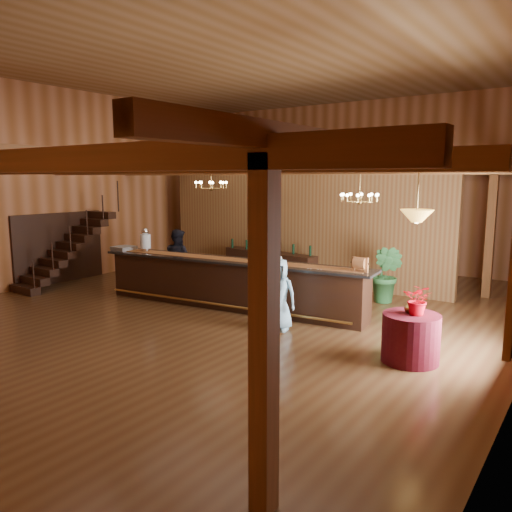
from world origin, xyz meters
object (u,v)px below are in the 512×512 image
Objects in this scene: tasting_bar at (230,283)px; staff_second at (178,260)px; beverage_dispenser at (145,240)px; pendant_lamp at (417,216)px; backbar_shelf at (269,266)px; chandelier_left at (211,185)px; floor_plant at (387,274)px; bartender at (274,275)px; chandelier_right at (360,197)px; round_table at (411,338)px; guest at (279,295)px; raffle_drum at (360,263)px.

tasting_bar is 2.39m from staff_second.
pendant_lamp reaches higher than beverage_dispenser.
backbar_shelf is 1.89× the size of staff_second.
chandelier_left is 0.89× the size of pendant_lamp.
chandelier_left is (1.31, 1.06, 1.40)m from beverage_dispenser.
beverage_dispenser is at bearing -152.90° from floor_plant.
staff_second reaches higher than bartender.
pendant_lamp is (5.47, -4.03, 1.97)m from backbar_shelf.
beverage_dispenser reaches higher than backbar_shelf.
backbar_shelf is at bearing -57.78° from bartender.
chandelier_right is at bearing -175.90° from staff_second.
chandelier_right reaches higher than beverage_dispenser.
chandelier_right and pendant_lamp have the same top height.
tasting_bar is 11.43× the size of beverage_dispenser.
pendant_lamp is 0.64× the size of floor_plant.
guest is (-2.70, 0.22, 0.32)m from round_table.
staff_second is 1.18× the size of floor_plant.
bartender is (-3.82, 1.75, 0.34)m from round_table.
staff_second is at bearing 73.74° from beverage_dispenser.
backbar_shelf is 2.22× the size of floor_plant.
chandelier_right reaches higher than round_table.
backbar_shelf is (1.63, 3.24, -0.98)m from beverage_dispenser.
staff_second is at bearing -160.02° from floor_plant.
bartender is 3.02m from staff_second.
floor_plant is (-1.75, 3.53, 0.30)m from round_table.
guest is at bearing -113.96° from chandelier_right.
backbar_shelf is at bearing -120.64° from staff_second.
floor_plant is (4.04, 1.68, -2.12)m from chandelier_left.
chandelier_left reaches higher than raffle_drum.
beverage_dispenser reaches higher than bartender.
staff_second is (-6.84, 1.68, -1.58)m from pendant_lamp.
tasting_bar is 4.67m from round_table.
beverage_dispenser is 0.42× the size of guest.
raffle_drum is at bearing 138.57° from pendant_lamp.
pendant_lamp is 0.55× the size of staff_second.
floor_plant is at bearing 116.35° from round_table.
round_table is at bearing 165.75° from staff_second.
round_table is (5.47, -4.03, -0.03)m from backbar_shelf.
pendant_lamp reaches higher than floor_plant.
chandelier_right is at bearing 3.26° from chandelier_left.
guest is 1.03× the size of floor_plant.
chandelier_right is (3.91, 0.22, -0.24)m from chandelier_left.
backbar_shelf is 3.34× the size of round_table.
beverage_dispenser is 1.76× the size of raffle_drum.
guest is (1.86, -0.81, 0.14)m from tasting_bar.
beverage_dispenser is 4.49m from guest.
beverage_dispenser is 0.67× the size of pendant_lamp.
staff_second is at bearing 166.21° from round_table.
beverage_dispenser is 7.21m from pendant_lamp.
floor_plant is (5.09, 1.85, -0.12)m from staff_second.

